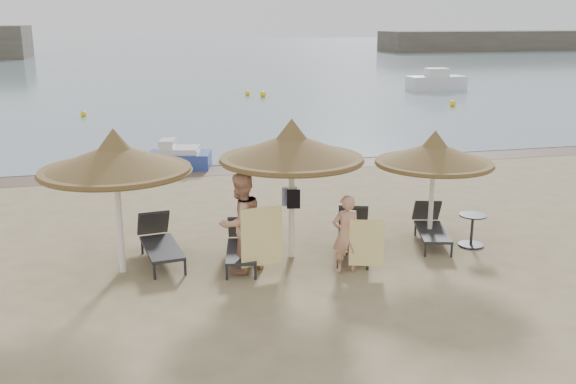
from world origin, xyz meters
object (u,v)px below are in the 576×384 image
Objects in this scene: lounger_near_left at (242,244)px; person_right at (346,228)px; lounger_far_left at (159,241)px; lounger_far_right at (431,226)px; palapa_right at (434,154)px; palapa_center at (292,148)px; pedal_boat at (179,157)px; person_left at (241,215)px; lounger_near_right at (353,234)px; palapa_left at (115,159)px; side_table at (472,231)px.

lounger_near_left is 2.26m from person_right.
lounger_far_left is 6.07m from lounger_far_right.
person_right is (-2.41, -1.17, -1.13)m from palapa_right.
palapa_center reaches higher than lounger_far_left.
pedal_boat is at bearing 100.18° from palapa_center.
lounger_near_right is at bearing 163.00° from person_left.
lounger_far_right is 1.05× the size of person_right.
palapa_left is 1.41× the size of lounger_near_right.
side_table is (4.07, -0.32, -2.03)m from palapa_center.
lounger_near_left is at bearing -130.60° from person_left.
person_left is (-0.11, -0.55, 0.81)m from lounger_near_left.
palapa_center reaches higher than pedal_boat.
lounger_far_right reaches higher than side_table.
palapa_left is 3.50m from palapa_center.
palapa_right is 1.13× the size of pedal_boat.
lounger_near_left is 4.39m from lounger_far_right.
palapa_center reaches higher than palapa_right.
lounger_far_right is at bearing 24.58° from lounger_near_right.
palapa_center is 1.15× the size of palapa_right.
palapa_right is 10.42m from pedal_boat.
person_left is 1.28× the size of person_right.
palapa_left is at bearing -151.61° from lounger_far_left.
side_table is 0.32× the size of pedal_boat.
palapa_left is 1.28× the size of pedal_boat.
person_left is (-4.50, -0.73, 0.81)m from lounger_far_right.
lounger_near_right is 1.07× the size of lounger_far_right.
person_right is at bearing -31.74° from lounger_far_left.
lounger_near_right is 2.71m from side_table.
person_left reaches higher than lounger_far_left.
palapa_center is 3.26m from palapa_right.
person_right is (2.02, -0.52, -0.26)m from person_left.
person_right is at bearing -154.15° from palapa_right.
palapa_right reaches higher than side_table.
side_table is 11.05m from pedal_boat.
palapa_right is (6.75, 0.09, -0.27)m from palapa_left.
side_table is at bearing -2.41° from palapa_left.
lounger_far_right is (6.82, 0.17, -1.95)m from palapa_left.
lounger_far_left is 0.88× the size of person_left.
palapa_right reaches higher than pedal_boat.
palapa_left is 1.24× the size of person_left.
pedal_boat is (1.10, 8.59, -0.05)m from lounger_far_left.
palapa_left is 1.59× the size of person_right.
lounger_far_right is (0.07, 0.08, -1.69)m from palapa_right.
lounger_far_left reaches higher than lounger_near_left.
side_table is at bearing 12.69° from lounger_near_right.
lounger_near_right is 9.62m from pedal_boat.
palapa_left is 1.41× the size of lounger_far_left.
side_table is (2.69, -0.32, -0.06)m from lounger_near_right.
palapa_right is 4.64m from lounger_near_left.
lounger_far_right is at bearing 50.37° from palapa_right.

